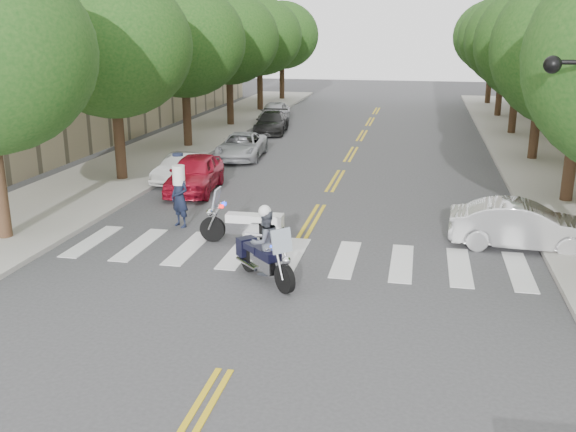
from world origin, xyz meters
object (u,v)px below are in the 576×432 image
(motorcycle_police, at_px, (264,247))
(motorcycle_parked, at_px, (249,225))
(convertible, at_px, (523,226))
(officer_standing, at_px, (180,197))

(motorcycle_police, distance_m, motorcycle_parked, 2.98)
(motorcycle_police, relative_size, motorcycle_parked, 0.78)
(convertible, bearing_deg, motorcycle_parked, 101.89)
(motorcycle_police, xyz_separation_m, officer_standing, (-3.77, 3.96, 0.08))
(motorcycle_parked, bearing_deg, motorcycle_police, -159.06)
(motorcycle_police, bearing_deg, motorcycle_parked, -112.07)
(officer_standing, xyz_separation_m, convertible, (10.60, 0.00, -0.28))
(motorcycle_police, distance_m, officer_standing, 5.47)
(officer_standing, height_order, convertible, officer_standing)
(motorcycle_police, xyz_separation_m, motorcycle_parked, (-1.13, 2.74, -0.31))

